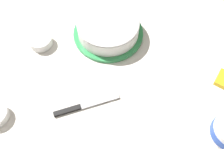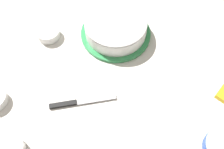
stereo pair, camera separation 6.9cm
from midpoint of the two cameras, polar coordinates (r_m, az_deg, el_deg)
name	(u,v)px [view 1 (the left image)]	position (r m, az deg, el deg)	size (l,w,h in m)	color
ground_plane	(114,108)	(0.93, -1.63, -7.31)	(1.54, 1.54, 0.00)	silver
frosted_cake	(108,28)	(1.07, -2.69, 9.91)	(0.29, 0.29, 0.09)	#339351
spreading_knife	(81,107)	(0.94, -8.86, -6.97)	(0.14, 0.21, 0.01)	silver
sprinkle_bowl_orange	(40,41)	(1.11, -16.91, 6.84)	(0.09, 0.09, 0.04)	white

